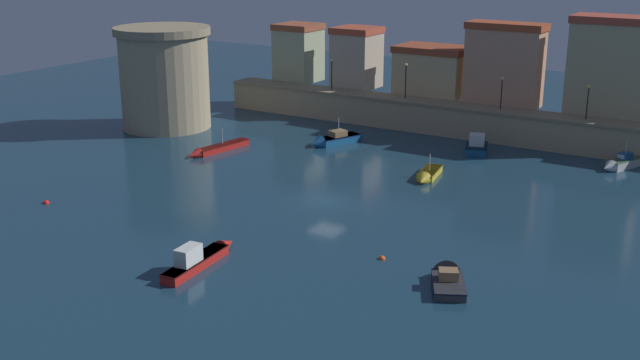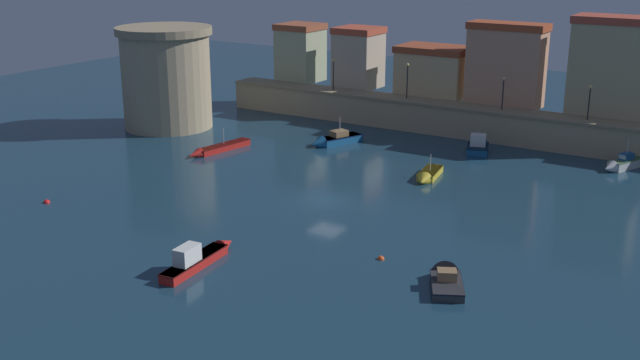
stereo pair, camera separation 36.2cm
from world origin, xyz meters
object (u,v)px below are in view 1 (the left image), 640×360
(moored_boat_0, at_px, (332,140))
(moored_boat_1, at_px, (621,163))
(quay_lamp_3, at_px, (588,96))
(moored_boat_5, at_px, (447,278))
(moored_boat_6, at_px, (427,175))
(moored_boat_2, at_px, (477,145))
(mooring_buoy_0, at_px, (46,203))
(quay_lamp_2, at_px, (502,88))
(quay_lamp_1, at_px, (406,75))
(fortress_tower, at_px, (165,77))
(mooring_buoy_1, at_px, (382,259))
(quay_lamp_0, at_px, (332,69))
(moored_boat_3, at_px, (201,257))
(moored_boat_4, at_px, (216,149))

(moored_boat_0, height_order, moored_boat_1, moored_boat_0)
(quay_lamp_3, distance_m, moored_boat_1, 7.47)
(moored_boat_5, distance_m, moored_boat_6, 20.77)
(moored_boat_0, height_order, moored_boat_5, moored_boat_0)
(moored_boat_2, bearing_deg, moored_boat_6, 160.69)
(mooring_buoy_0, bearing_deg, quay_lamp_3, 49.65)
(moored_boat_1, xyz_separation_m, mooring_buoy_0, (-35.52, -33.08, -0.49))
(quay_lamp_2, height_order, moored_boat_1, quay_lamp_2)
(moored_boat_0, bearing_deg, quay_lamp_1, -174.60)
(quay_lamp_2, bearing_deg, fortress_tower, -157.82)
(moored_boat_5, relative_size, mooring_buoy_1, 10.36)
(moored_boat_2, xyz_separation_m, moored_boat_6, (-0.24, -10.85, -0.22))
(fortress_tower, bearing_deg, moored_boat_5, -26.96)
(mooring_buoy_1, bearing_deg, moored_boat_6, 105.17)
(quay_lamp_2, xyz_separation_m, mooring_buoy_1, (3.97, -32.79, -5.36))
(moored_boat_5, relative_size, mooring_buoy_0, 9.31)
(fortress_tower, relative_size, moored_boat_0, 1.81)
(moored_boat_6, bearing_deg, moored_boat_0, -123.45)
(quay_lamp_0, distance_m, quay_lamp_3, 27.78)
(moored_boat_3, bearing_deg, moored_boat_0, 9.78)
(moored_boat_0, xyz_separation_m, moored_boat_4, (-7.95, -8.25, -0.14))
(quay_lamp_1, xyz_separation_m, mooring_buoy_0, (-12.53, -36.79, -5.64))
(moored_boat_0, height_order, moored_boat_4, moored_boat_0)
(moored_boat_0, xyz_separation_m, moored_boat_1, (25.89, 6.37, 0.02))
(quay_lamp_1, distance_m, moored_boat_0, 11.69)
(quay_lamp_3, relative_size, mooring_buoy_0, 6.41)
(moored_boat_4, bearing_deg, moored_boat_2, 131.63)
(moored_boat_1, xyz_separation_m, mooring_buoy_1, (-8.59, -29.09, -0.49))
(quay_lamp_3, relative_size, moored_boat_6, 0.66)
(quay_lamp_1, distance_m, moored_boat_3, 40.29)
(quay_lamp_0, relative_size, moored_boat_1, 0.66)
(fortress_tower, xyz_separation_m, moored_boat_2, (31.67, 8.37, -4.84))
(quay_lamp_3, xyz_separation_m, moored_boat_6, (-8.98, -15.58, -5.06))
(quay_lamp_2, bearing_deg, moored_boat_6, -92.56)
(quay_lamp_3, height_order, moored_boat_6, quay_lamp_3)
(quay_lamp_0, relative_size, moored_boat_4, 0.46)
(quay_lamp_2, relative_size, moored_boat_1, 0.62)
(moored_boat_4, distance_m, moored_boat_6, 20.77)
(quay_lamp_3, distance_m, moored_boat_2, 11.06)
(fortress_tower, distance_m, moored_boat_6, 31.93)
(quay_lamp_3, relative_size, moored_boat_2, 0.72)
(fortress_tower, xyz_separation_m, moored_boat_1, (44.68, 9.39, -4.88))
(mooring_buoy_0, height_order, mooring_buoy_1, mooring_buoy_0)
(quay_lamp_0, xyz_separation_m, moored_boat_5, (28.41, -33.98, -5.15))
(quay_lamp_1, distance_m, moored_boat_2, 12.16)
(moored_boat_0, distance_m, moored_boat_4, 11.46)
(moored_boat_3, bearing_deg, mooring_buoy_0, 75.32)
(quay_lamp_0, bearing_deg, mooring_buoy_1, -54.42)
(quay_lamp_2, relative_size, moored_boat_0, 0.55)
(moored_boat_3, relative_size, moored_boat_5, 1.53)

